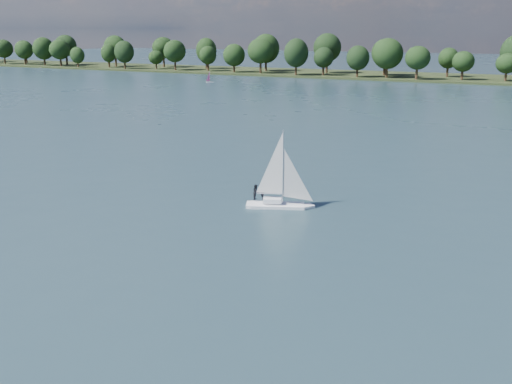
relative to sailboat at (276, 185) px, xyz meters
The scene contains 6 objects.
ground 63.03m from the sailboat, 88.66° to the left, with size 700.00×700.00×0.00m, color #233342.
far_shore 174.99m from the sailboat, 89.52° to the left, with size 660.00×40.00×1.50m, color black.
sailboat is the anchor object (origin of this frame).
dinghy_pink 146.73m from the sailboat, 122.42° to the left, with size 2.64×2.47×4.17m.
pontoon 244.85m from the sailboat, 140.39° to the left, with size 4.00×2.00×0.50m, color #525457.
treeline 170.76m from the sailboat, 90.15° to the left, with size 562.45×73.76×18.82m.
Camera 1 is at (21.33, -16.39, 18.38)m, focal length 40.00 mm.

